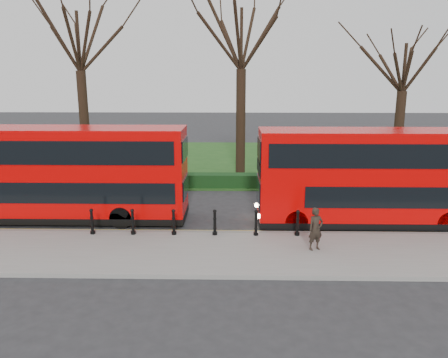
{
  "coord_description": "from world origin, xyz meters",
  "views": [
    {
      "loc": [
        1.51,
        -17.79,
        6.34
      ],
      "look_at": [
        1.14,
        0.5,
        2.0
      ],
      "focal_mm": 35.0,
      "sensor_mm": 36.0,
      "label": 1
    }
  ],
  "objects_px": {
    "bollard_row": "(194,223)",
    "pedestrian": "(316,229)",
    "bus_rear": "(380,178)",
    "bus_lead": "(67,174)"
  },
  "relations": [
    {
      "from": "pedestrian",
      "to": "bollard_row",
      "type": "bearing_deg",
      "value": 140.6
    },
    {
      "from": "bus_lead",
      "to": "pedestrian",
      "type": "height_order",
      "value": "bus_lead"
    },
    {
      "from": "bus_lead",
      "to": "bus_rear",
      "type": "bearing_deg",
      "value": -1.62
    },
    {
      "from": "bus_rear",
      "to": "pedestrian",
      "type": "relative_size",
      "value": 6.58
    },
    {
      "from": "pedestrian",
      "to": "bus_lead",
      "type": "bearing_deg",
      "value": 138.94
    },
    {
      "from": "bollard_row",
      "to": "bus_rear",
      "type": "xyz_separation_m",
      "value": [
        7.82,
        1.78,
        1.43
      ]
    },
    {
      "from": "bollard_row",
      "to": "pedestrian",
      "type": "relative_size",
      "value": 5.28
    },
    {
      "from": "bollard_row",
      "to": "pedestrian",
      "type": "height_order",
      "value": "pedestrian"
    },
    {
      "from": "bus_rear",
      "to": "bollard_row",
      "type": "bearing_deg",
      "value": -167.15
    },
    {
      "from": "bollard_row",
      "to": "bus_rear",
      "type": "relative_size",
      "value": 0.8
    }
  ]
}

